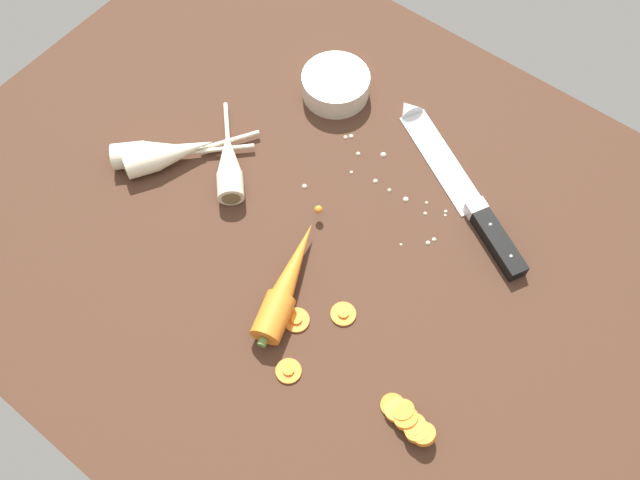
# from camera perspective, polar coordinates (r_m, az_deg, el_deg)

# --- Properties ---
(ground_plane) EXTENTS (1.20, 0.90, 0.04)m
(ground_plane) POSITION_cam_1_polar(r_m,az_deg,el_deg) (1.02, 0.69, -0.14)
(ground_plane) COLOR #42281C
(chefs_knife) EXTENTS (0.32, 0.19, 0.04)m
(chefs_knife) POSITION_cam_1_polar(r_m,az_deg,el_deg) (1.07, 11.18, 4.91)
(chefs_knife) COLOR silver
(chefs_knife) RESTS_ON ground_plane
(whole_carrot) EXTENTS (0.09, 0.22, 0.04)m
(whole_carrot) POSITION_cam_1_polar(r_m,az_deg,el_deg) (0.95, -2.75, -3.66)
(whole_carrot) COLOR orange
(whole_carrot) RESTS_ON ground_plane
(parsnip_front) EXTENTS (0.13, 0.19, 0.04)m
(parsnip_front) POSITION_cam_1_polar(r_m,az_deg,el_deg) (1.08, -12.35, 6.94)
(parsnip_front) COLOR beige
(parsnip_front) RESTS_ON ground_plane
(parsnip_mid_left) EXTENTS (0.17, 0.17, 0.04)m
(parsnip_mid_left) POSITION_cam_1_polar(r_m,az_deg,el_deg) (1.09, -13.22, 7.09)
(parsnip_mid_left) COLOR beige
(parsnip_mid_left) RESTS_ON ground_plane
(parsnip_mid_right) EXTENTS (0.15, 0.15, 0.04)m
(parsnip_mid_right) POSITION_cam_1_polar(r_m,az_deg,el_deg) (1.05, -7.55, 6.19)
(parsnip_mid_right) COLOR beige
(parsnip_mid_right) RESTS_ON ground_plane
(carrot_slice_stack) EXTENTS (0.08, 0.04, 0.03)m
(carrot_slice_stack) POSITION_cam_1_polar(r_m,az_deg,el_deg) (0.90, 7.25, -14.50)
(carrot_slice_stack) COLOR orange
(carrot_slice_stack) RESTS_ON ground_plane
(carrot_slice_stray_near) EXTENTS (0.04, 0.04, 0.01)m
(carrot_slice_stray_near) POSITION_cam_1_polar(r_m,az_deg,el_deg) (0.95, -1.97, -6.61)
(carrot_slice_stray_near) COLOR orange
(carrot_slice_stray_near) RESTS_ON ground_plane
(carrot_slice_stray_mid) EXTENTS (0.03, 0.03, 0.01)m
(carrot_slice_stray_mid) POSITION_cam_1_polar(r_m,az_deg,el_deg) (0.92, -2.63, -10.76)
(carrot_slice_stray_mid) COLOR orange
(carrot_slice_stray_mid) RESTS_ON ground_plane
(carrot_slice_stray_far) EXTENTS (0.04, 0.04, 0.01)m
(carrot_slice_stray_far) POSITION_cam_1_polar(r_m,az_deg,el_deg) (0.95, 1.94, -6.10)
(carrot_slice_stray_far) COLOR orange
(carrot_slice_stray_far) RESTS_ON ground_plane
(prep_bowl) EXTENTS (0.11, 0.11, 0.04)m
(prep_bowl) POSITION_cam_1_polar(r_m,az_deg,el_deg) (1.14, 1.31, 12.78)
(prep_bowl) COLOR beige
(prep_bowl) RESTS_ON ground_plane
(mince_crumbs) EXTENTS (0.23, 0.13, 0.01)m
(mince_crumbs) POSITION_cam_1_polar(r_m,az_deg,el_deg) (1.05, 5.60, 4.72)
(mince_crumbs) COLOR beige
(mince_crumbs) RESTS_ON ground_plane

